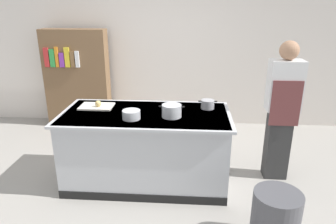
% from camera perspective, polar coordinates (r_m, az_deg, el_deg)
% --- Properties ---
extents(ground_plane, '(10.00, 10.00, 0.00)m').
position_cam_1_polar(ground_plane, '(4.00, -3.87, -12.43)').
color(ground_plane, '#9E9991').
extents(back_wall, '(6.40, 0.12, 3.00)m').
position_cam_1_polar(back_wall, '(5.51, -1.21, 13.18)').
color(back_wall, silver).
rests_on(back_wall, ground_plane).
extents(counter_island, '(1.98, 0.98, 0.90)m').
position_cam_1_polar(counter_island, '(3.77, -4.03, -6.44)').
color(counter_island, '#B7BABF').
rests_on(counter_island, ground_plane).
extents(cutting_board, '(0.40, 0.28, 0.02)m').
position_cam_1_polar(cutting_board, '(3.90, -13.03, 1.02)').
color(cutting_board, silver).
rests_on(cutting_board, counter_island).
extents(onion, '(0.08, 0.08, 0.08)m').
position_cam_1_polar(onion, '(3.84, -12.77, 1.52)').
color(onion, tan).
rests_on(onion, cutting_board).
extents(stock_pot, '(0.29, 0.22, 0.14)m').
position_cam_1_polar(stock_pot, '(3.46, 0.68, 0.23)').
color(stock_pot, '#B7BABF').
rests_on(stock_pot, counter_island).
extents(sauce_pan, '(0.23, 0.16, 0.11)m').
position_cam_1_polar(sauce_pan, '(3.77, 7.32, 1.42)').
color(sauce_pan, '#99999E').
rests_on(sauce_pan, counter_island).
extents(mixing_bowl, '(0.20, 0.20, 0.10)m').
position_cam_1_polar(mixing_bowl, '(3.43, -6.78, -0.48)').
color(mixing_bowl, '#B7BABF').
rests_on(mixing_bowl, counter_island).
extents(trash_bin, '(0.43, 0.43, 0.54)m').
position_cam_1_polar(trash_bin, '(3.11, 19.17, -18.20)').
color(trash_bin, '#4C4C51').
rests_on(trash_bin, ground_plane).
extents(person_chef, '(0.38, 0.25, 1.72)m').
position_cam_1_polar(person_chef, '(3.94, 20.26, 0.52)').
color(person_chef, '#2E2E2E').
rests_on(person_chef, ground_plane).
extents(bookshelf, '(1.10, 0.31, 1.70)m').
position_cam_1_polar(bookshelf, '(5.66, -16.42, 5.91)').
color(bookshelf, brown).
rests_on(bookshelf, ground_plane).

